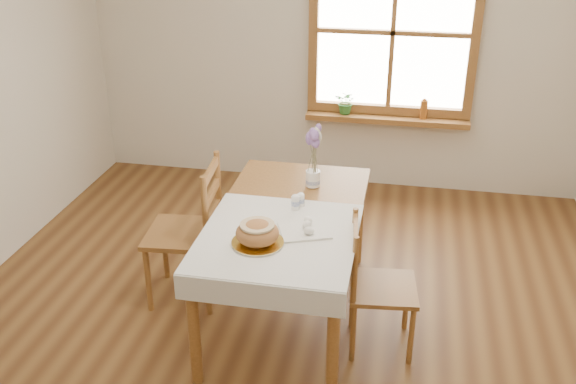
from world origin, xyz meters
name	(u,v)px	position (x,y,z in m)	size (l,w,h in m)	color
ground	(279,340)	(0.00, 0.00, 0.00)	(5.00, 5.00, 0.00)	brown
room_walls	(277,76)	(0.00, 0.00, 1.71)	(4.60, 5.10, 2.65)	beige
window	(393,32)	(0.50, 2.47, 1.45)	(1.46, 0.08, 1.46)	#925D2D
window_sill	(387,119)	(0.50, 2.40, 0.69)	(1.46, 0.20, 0.05)	#925D2D
dining_table	(288,226)	(0.00, 0.30, 0.66)	(0.90, 1.60, 0.75)	#925D2D
table_linen	(278,237)	(0.00, 0.00, 0.76)	(0.91, 0.99, 0.01)	white
chair_left	(183,231)	(-0.73, 0.38, 0.50)	(0.47, 0.49, 1.01)	#925D2D
chair_right	(383,286)	(0.62, 0.09, 0.43)	(0.40, 0.42, 0.86)	#925D2D
bread_plate	(258,243)	(-0.09, -0.12, 0.77)	(0.29, 0.29, 0.02)	white
bread_loaf	(257,231)	(-0.09, -0.12, 0.84)	(0.25, 0.25, 0.14)	#A6733A
egg_napkin	(305,231)	(0.14, 0.08, 0.77)	(0.28, 0.24, 0.01)	white
eggs	(305,226)	(0.14, 0.08, 0.80)	(0.22, 0.20, 0.05)	silver
salt_shaker	(295,202)	(0.04, 0.35, 0.81)	(0.05, 0.05, 0.10)	white
pepper_shaker	(301,199)	(0.06, 0.40, 0.81)	(0.05, 0.05, 0.09)	white
flower_vase	(313,179)	(0.09, 0.72, 0.80)	(0.10, 0.10, 0.11)	white
lavender_bouquet	(314,150)	(0.09, 0.72, 1.02)	(0.17, 0.17, 0.33)	#755597
potted_plant	(346,105)	(0.13, 2.40, 0.80)	(0.19, 0.21, 0.17)	#2D6A2A
amber_bottle	(424,109)	(0.82, 2.40, 0.81)	(0.07, 0.07, 0.18)	#99531C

